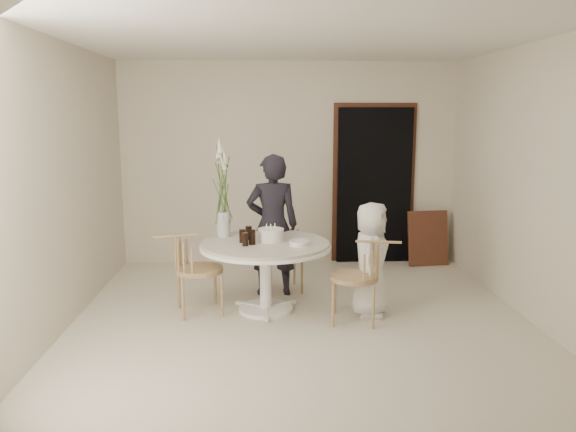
{
  "coord_description": "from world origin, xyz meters",
  "views": [
    {
      "loc": [
        -0.4,
        -5.31,
        2.02
      ],
      "look_at": [
        -0.12,
        0.3,
        0.99
      ],
      "focal_mm": 35.0,
      "sensor_mm": 36.0,
      "label": 1
    }
  ],
  "objects_px": {
    "birthday_cake": "(271,235)",
    "flower_vase": "(223,193)",
    "chair_right": "(366,269)",
    "boy": "(371,259)",
    "table": "(265,253)",
    "chair_far": "(281,245)",
    "girl": "(272,225)",
    "chair_left": "(187,262)"
  },
  "relations": [
    {
      "from": "girl",
      "to": "chair_right",
      "type": "bearing_deg",
      "value": 131.44
    },
    {
      "from": "table",
      "to": "flower_vase",
      "type": "distance_m",
      "value": 0.79
    },
    {
      "from": "table",
      "to": "boy",
      "type": "distance_m",
      "value": 1.07
    },
    {
      "from": "chair_far",
      "to": "flower_vase",
      "type": "relative_size",
      "value": 0.74
    },
    {
      "from": "chair_far",
      "to": "chair_left",
      "type": "bearing_deg",
      "value": -149.55
    },
    {
      "from": "table",
      "to": "birthday_cake",
      "type": "distance_m",
      "value": 0.19
    },
    {
      "from": "chair_far",
      "to": "girl",
      "type": "distance_m",
      "value": 0.38
    },
    {
      "from": "girl",
      "to": "chair_left",
      "type": "bearing_deg",
      "value": 32.21
    },
    {
      "from": "boy",
      "to": "birthday_cake",
      "type": "bearing_deg",
      "value": 96.31
    },
    {
      "from": "boy",
      "to": "birthday_cake",
      "type": "relative_size",
      "value": 4.35
    },
    {
      "from": "chair_right",
      "to": "birthday_cake",
      "type": "xyz_separation_m",
      "value": [
        -0.92,
        0.41,
        0.26
      ]
    },
    {
      "from": "chair_right",
      "to": "flower_vase",
      "type": "relative_size",
      "value": 0.78
    },
    {
      "from": "girl",
      "to": "boy",
      "type": "xyz_separation_m",
      "value": [
        0.97,
        -0.72,
        -0.22
      ]
    },
    {
      "from": "chair_far",
      "to": "chair_right",
      "type": "distance_m",
      "value": 1.39
    },
    {
      "from": "boy",
      "to": "birthday_cake",
      "type": "height_order",
      "value": "boy"
    },
    {
      "from": "table",
      "to": "chair_left",
      "type": "xyz_separation_m",
      "value": [
        -0.79,
        -0.04,
        -0.07
      ]
    },
    {
      "from": "chair_right",
      "to": "chair_left",
      "type": "distance_m",
      "value": 1.79
    },
    {
      "from": "girl",
      "to": "flower_vase",
      "type": "distance_m",
      "value": 0.72
    },
    {
      "from": "table",
      "to": "chair_left",
      "type": "height_order",
      "value": "chair_left"
    },
    {
      "from": "chair_left",
      "to": "birthday_cake",
      "type": "height_order",
      "value": "birthday_cake"
    },
    {
      "from": "chair_right",
      "to": "birthday_cake",
      "type": "bearing_deg",
      "value": -103.66
    },
    {
      "from": "chair_left",
      "to": "birthday_cake",
      "type": "bearing_deg",
      "value": -97.83
    },
    {
      "from": "chair_left",
      "to": "flower_vase",
      "type": "relative_size",
      "value": 0.79
    },
    {
      "from": "birthday_cake",
      "to": "flower_vase",
      "type": "relative_size",
      "value": 0.25
    },
    {
      "from": "boy",
      "to": "table",
      "type": "bearing_deg",
      "value": 99.72
    },
    {
      "from": "chair_right",
      "to": "boy",
      "type": "relative_size",
      "value": 0.71
    },
    {
      "from": "chair_far",
      "to": "boy",
      "type": "relative_size",
      "value": 0.68
    },
    {
      "from": "birthday_cake",
      "to": "chair_left",
      "type": "bearing_deg",
      "value": -173.52
    },
    {
      "from": "table",
      "to": "chair_right",
      "type": "height_order",
      "value": "chair_right"
    },
    {
      "from": "chair_left",
      "to": "table",
      "type": "bearing_deg",
      "value": -101.19
    },
    {
      "from": "table",
      "to": "boy",
      "type": "relative_size",
      "value": 1.15
    },
    {
      "from": "birthday_cake",
      "to": "flower_vase",
      "type": "height_order",
      "value": "flower_vase"
    },
    {
      "from": "chair_far",
      "to": "birthday_cake",
      "type": "height_order",
      "value": "birthday_cake"
    },
    {
      "from": "table",
      "to": "chair_right",
      "type": "relative_size",
      "value": 1.61
    },
    {
      "from": "chair_far",
      "to": "flower_vase",
      "type": "bearing_deg",
      "value": -151.51
    },
    {
      "from": "girl",
      "to": "birthday_cake",
      "type": "xyz_separation_m",
      "value": [
        -0.03,
        -0.51,
        0.0
      ]
    },
    {
      "from": "table",
      "to": "chair_right",
      "type": "bearing_deg",
      "value": -19.93
    },
    {
      "from": "chair_right",
      "to": "chair_left",
      "type": "bearing_deg",
      "value": -89.75
    },
    {
      "from": "chair_right",
      "to": "boy",
      "type": "height_order",
      "value": "boy"
    },
    {
      "from": "chair_far",
      "to": "girl",
      "type": "xyz_separation_m",
      "value": [
        -0.1,
        -0.23,
        0.28
      ]
    },
    {
      "from": "birthday_cake",
      "to": "flower_vase",
      "type": "distance_m",
      "value": 0.68
    },
    {
      "from": "table",
      "to": "flower_vase",
      "type": "bearing_deg",
      "value": 146.44
    }
  ]
}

